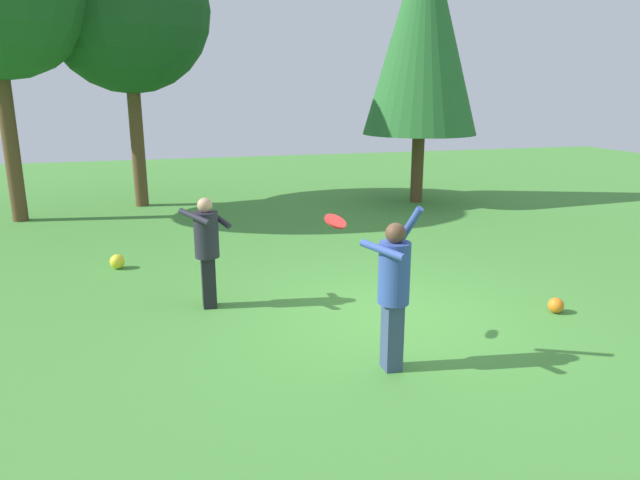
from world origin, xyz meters
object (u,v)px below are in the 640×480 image
(tree_left, at_px, (127,9))
(tree_right, at_px, (423,29))
(frisbee, at_px, (335,221))
(ball_orange, at_px, (556,305))
(person_catcher, at_px, (207,244))
(person_thrower, at_px, (394,284))
(ball_yellow, at_px, (117,262))

(tree_left, relative_size, tree_right, 0.97)
(frisbee, height_order, ball_orange, frisbee)
(frisbee, relative_size, tree_right, 0.05)
(ball_orange, bearing_deg, tree_right, 78.44)
(person_catcher, relative_size, frisbee, 4.31)
(person_catcher, xyz_separation_m, frisbee, (1.36, -1.64, 0.59))
(person_thrower, xyz_separation_m, tree_right, (4.49, 8.98, 3.52))
(person_thrower, height_order, tree_right, tree_right)
(person_catcher, xyz_separation_m, tree_left, (-1.06, 8.00, 3.99))
(ball_yellow, bearing_deg, tree_right, 29.29)
(person_catcher, bearing_deg, person_thrower, -3.86)
(person_thrower, bearing_deg, ball_yellow, 7.01)
(ball_yellow, bearing_deg, person_catcher, -58.73)
(frisbee, xyz_separation_m, tree_left, (-2.42, 9.64, 3.40))
(ball_orange, height_order, tree_right, tree_right)
(tree_left, bearing_deg, frisbee, -75.92)
(frisbee, height_order, tree_right, tree_right)
(frisbee, relative_size, ball_orange, 1.70)
(ball_yellow, bearing_deg, ball_orange, -32.47)
(frisbee, height_order, ball_yellow, frisbee)
(person_catcher, distance_m, frisbee, 2.21)
(person_thrower, distance_m, ball_orange, 3.10)
(frisbee, bearing_deg, person_catcher, 129.64)
(ball_yellow, relative_size, tree_right, 0.04)
(person_catcher, height_order, frisbee, frisbee)
(tree_right, bearing_deg, ball_orange, -101.56)
(frisbee, xyz_separation_m, ball_yellow, (-2.73, 3.90, -1.40))
(frisbee, relative_size, tree_left, 0.05)
(ball_orange, bearing_deg, person_thrower, -162.25)
(ball_yellow, distance_m, ball_orange, 7.08)
(person_thrower, bearing_deg, tree_right, -53.21)
(person_thrower, distance_m, tree_right, 10.64)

